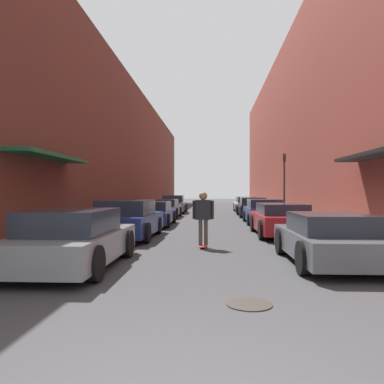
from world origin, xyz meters
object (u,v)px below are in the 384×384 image
object	(u,v)px
parked_car_right_1	(281,219)
parked_car_right_4	(246,205)
parked_car_right_0	(328,239)
parked_car_left_4	(174,204)
parked_car_left_2	(153,214)
manhole_cover	(249,304)
parked_car_left_3	(164,209)
parked_car_right_3	(252,207)
parked_car_left_0	(73,239)
parked_car_left_1	(127,220)
skateboarder	(203,213)
parked_car_right_2	(264,212)
traffic_light	(284,179)

from	to	relation	value
parked_car_right_1	parked_car_right_4	world-z (taller)	parked_car_right_4
parked_car_right_0	parked_car_right_4	distance (m)	22.12
parked_car_left_4	parked_car_right_1	world-z (taller)	parked_car_left_4
parked_car_left_2	manhole_cover	distance (m)	13.34
parked_car_left_4	parked_car_right_1	xyz separation A→B (m)	(5.72, -14.72, -0.05)
parked_car_right_4	parked_car_right_0	bearing A→B (deg)	-90.15
parked_car_right_1	manhole_cover	bearing A→B (deg)	-103.12
parked_car_left_3	parked_car_left_4	distance (m)	5.13
parked_car_right_3	parked_car_right_4	bearing A→B (deg)	88.93
parked_car_left_2	parked_car_right_4	size ratio (longest dim) A/B	0.97
parked_car_left_0	parked_car_left_1	world-z (taller)	parked_car_left_1
parked_car_right_3	skateboarder	xyz separation A→B (m)	(-2.97, -14.17, 0.42)
parked_car_left_4	parked_car_right_4	world-z (taller)	parked_car_left_4
parked_car_left_4	manhole_cover	size ratio (longest dim) A/B	6.27
parked_car_left_1	parked_car_left_2	size ratio (longest dim) A/B	0.99
parked_car_left_0	parked_car_right_1	distance (m)	8.65
parked_car_left_0	parked_car_right_2	world-z (taller)	parked_car_left_0
parked_car_right_4	manhole_cover	world-z (taller)	parked_car_right_4
parked_car_left_0	parked_car_right_2	size ratio (longest dim) A/B	1.07
parked_car_left_0	parked_car_right_2	bearing A→B (deg)	63.74
parked_car_left_1	skateboarder	distance (m)	3.57
parked_car_left_2	parked_car_left_4	size ratio (longest dim) A/B	1.01
parked_car_left_4	parked_car_right_3	distance (m)	6.92
parked_car_left_0	parked_car_right_0	distance (m)	5.91
parked_car_right_0	parked_car_right_3	world-z (taller)	parked_car_right_3
parked_car_right_2	parked_car_left_4	bearing A→B (deg)	121.86
parked_car_left_2	parked_car_right_3	bearing A→B (deg)	51.03
parked_car_left_1	skateboarder	size ratio (longest dim) A/B	2.56
parked_car_left_0	manhole_cover	size ratio (longest dim) A/B	6.21
parked_car_right_4	parked_car_left_3	bearing A→B (deg)	-130.96
parked_car_left_3	parked_car_left_4	bearing A→B (deg)	89.01
parked_car_left_4	parked_car_right_3	world-z (taller)	parked_car_left_4
parked_car_left_2	parked_car_right_4	xyz separation A→B (m)	(5.77, 12.57, 0.02)
parked_car_left_1	parked_car_right_4	size ratio (longest dim) A/B	0.96
parked_car_left_4	parked_car_right_0	size ratio (longest dim) A/B	1.06
parked_car_left_3	parked_car_right_4	size ratio (longest dim) A/B	0.88
parked_car_right_1	skateboarder	bearing A→B (deg)	-131.88
parked_car_left_0	parked_car_left_3	bearing A→B (deg)	90.11
parked_car_left_3	manhole_cover	xyz separation A→B (m)	(3.72, -18.56, -0.58)
parked_car_left_2	parked_car_right_1	xyz separation A→B (m)	(5.63, -3.89, 0.03)
parked_car_right_0	parked_car_right_2	bearing A→B (deg)	90.10
parked_car_right_1	parked_car_left_2	bearing A→B (deg)	145.37
parked_car_left_0	manhole_cover	bearing A→B (deg)	-34.41
parked_car_left_1	parked_car_left_3	size ratio (longest dim) A/B	1.09
traffic_light	manhole_cover	bearing A→B (deg)	-102.50
parked_car_left_1	skateboarder	world-z (taller)	skateboarder
parked_car_left_0	traffic_light	bearing A→B (deg)	61.84
parked_car_left_0	parked_car_right_3	size ratio (longest dim) A/B	0.96
parked_car_right_3	manhole_cover	size ratio (longest dim) A/B	6.47
parked_car_left_3	parked_car_right_2	size ratio (longest dim) A/B	0.99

